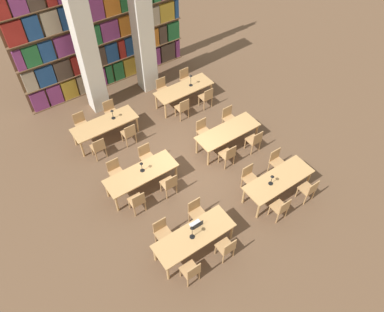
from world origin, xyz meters
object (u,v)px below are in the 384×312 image
(desk_lamp_3, at_px, (112,112))
(desk_lamp_4, at_px, (191,78))
(chair_11, at_px, (146,156))
(chair_14, at_px, (255,140))
(reading_table_3, at_px, (228,132))
(chair_12, at_px, (228,155))
(reading_table_4, at_px, (105,125))
(chair_5, at_px, (249,177))
(chair_13, at_px, (203,130))
(chair_2, at_px, (227,248))
(laptop, at_px, (197,224))
(chair_6, at_px, (309,189))
(chair_10, at_px, (169,184))
(chair_4, at_px, (281,208))
(desk_lamp_2, at_px, (142,165))
(reading_table_5, at_px, (184,90))
(chair_17, at_px, (81,124))
(chair_20, at_px, (183,108))
(reading_table_1, at_px, (279,181))
(chair_8, at_px, (137,201))
(chair_7, at_px, (277,161))
(chair_0, at_px, (191,271))
(chair_19, at_px, (111,111))
(chair_22, at_px, (206,97))
(chair_18, at_px, (129,133))
(chair_3, at_px, (196,212))
(chair_9, at_px, (116,171))
(chair_21, at_px, (163,88))
(pillar_left, at_px, (83,35))
(chair_1, at_px, (162,232))
(desk_lamp_0, at_px, (192,230))
(chair_15, at_px, (229,118))
(chair_16, at_px, (98,147))
(chair_23, at_px, (186,79))
(reading_table_0, at_px, (194,237))

(desk_lamp_3, relative_size, desk_lamp_4, 0.80)
(chair_11, bearing_deg, chair_14, 156.32)
(reading_table_3, relative_size, chair_12, 2.51)
(chair_14, distance_m, reading_table_4, 5.12)
(chair_5, xyz_separation_m, chair_13, (0.05, 2.48, 0.00))
(chair_2, distance_m, chair_14, 4.14)
(laptop, relative_size, chair_14, 0.36)
(chair_14, relative_size, reading_table_4, 0.40)
(chair_6, distance_m, chair_10, 4.17)
(chair_4, xyz_separation_m, reading_table_4, (-2.64, 5.87, 0.15))
(desk_lamp_2, relative_size, reading_table_5, 0.17)
(chair_17, xyz_separation_m, reading_table_5, (3.91, -0.64, 0.15))
(desk_lamp_2, height_order, chair_20, desk_lamp_2)
(reading_table_1, xyz_separation_m, chair_6, (0.61, -0.69, -0.15))
(chair_8, bearing_deg, chair_7, -15.12)
(chair_0, height_order, chair_19, same)
(chair_6, bearing_deg, chair_22, 89.16)
(chair_0, distance_m, chair_8, 2.66)
(chair_4, relative_size, chair_18, 1.00)
(chair_3, distance_m, desk_lamp_3, 4.67)
(chair_9, height_order, chair_21, same)
(pillar_left, relative_size, chair_4, 6.68)
(chair_12, bearing_deg, chair_17, 128.86)
(chair_1, distance_m, chair_13, 4.14)
(desk_lamp_0, xyz_separation_m, chair_13, (2.75, 3.27, -0.57))
(laptop, distance_m, reading_table_1, 2.93)
(chair_1, distance_m, chair_15, 5.08)
(chair_10, bearing_deg, chair_16, 112.65)
(chair_6, xyz_separation_m, chair_21, (-1.00, 6.61, 0.00))
(chair_3, relative_size, chair_23, 1.00)
(reading_table_1, bearing_deg, chair_19, 114.14)
(chair_7, distance_m, chair_10, 3.50)
(chair_8, bearing_deg, chair_23, 42.13)
(chair_4, height_order, chair_5, same)
(chair_8, relative_size, desk_lamp_4, 1.84)
(reading_table_0, relative_size, reading_table_5, 1.00)
(desk_lamp_0, relative_size, chair_19, 0.56)
(chair_11, distance_m, desk_lamp_4, 3.72)
(chair_18, height_order, desk_lamp_4, desk_lamp_4)
(chair_16, distance_m, chair_18, 1.14)
(chair_13, xyz_separation_m, chair_15, (1.13, 0.00, 0.00))
(chair_6, height_order, chair_7, same)
(chair_22, bearing_deg, chair_21, 128.14)
(chair_19, height_order, chair_22, same)
(chair_2, distance_m, laptop, 1.00)
(chair_5, xyz_separation_m, chair_8, (-3.25, 1.19, 0.00))
(desk_lamp_2, bearing_deg, desk_lamp_4, 35.83)
(chair_23, bearing_deg, chair_18, 23.15)
(chair_12, bearing_deg, chair_20, 88.16)
(reading_table_0, height_order, chair_22, chair_22)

